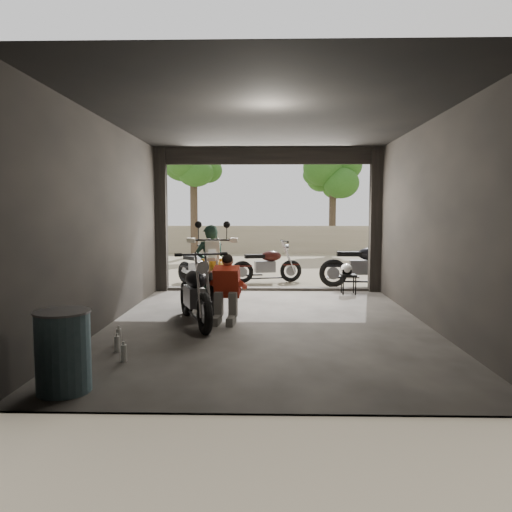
{
  "coord_description": "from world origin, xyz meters",
  "views": [
    {
      "loc": [
        0.0,
        -7.73,
        1.78
      ],
      "look_at": [
        -0.2,
        0.6,
        1.05
      ],
      "focal_mm": 35.0,
      "sensor_mm": 36.0,
      "label": 1
    }
  ],
  "objects_px": {
    "left_bike": "(195,288)",
    "outside_bike_b": "(267,262)",
    "main_bike": "(215,272)",
    "mechanic": "(226,290)",
    "rider": "(210,265)",
    "stool": "(349,278)",
    "oil_drum": "(63,353)",
    "helmet": "(346,269)",
    "outside_bike_a": "(199,264)",
    "outside_bike_c": "(365,261)",
    "sign_post": "(392,228)"
  },
  "relations": [
    {
      "from": "outside_bike_b",
      "to": "sign_post",
      "type": "height_order",
      "value": "sign_post"
    },
    {
      "from": "stool",
      "to": "helmet",
      "type": "xyz_separation_m",
      "value": [
        -0.05,
        0.01,
        0.19
      ]
    },
    {
      "from": "outside_bike_b",
      "to": "stool",
      "type": "bearing_deg",
      "value": -148.2
    },
    {
      "from": "oil_drum",
      "to": "helmet",
      "type": "bearing_deg",
      "value": 58.35
    },
    {
      "from": "left_bike",
      "to": "helmet",
      "type": "height_order",
      "value": "left_bike"
    },
    {
      "from": "outside_bike_b",
      "to": "stool",
      "type": "distance_m",
      "value": 2.55
    },
    {
      "from": "left_bike",
      "to": "outside_bike_b",
      "type": "xyz_separation_m",
      "value": [
        1.13,
        4.8,
        -0.06
      ]
    },
    {
      "from": "outside_bike_c",
      "to": "rider",
      "type": "xyz_separation_m",
      "value": [
        -3.4,
        -2.33,
        0.14
      ]
    },
    {
      "from": "helmet",
      "to": "outside_bike_a",
      "type": "bearing_deg",
      "value": 139.37
    },
    {
      "from": "outside_bike_b",
      "to": "rider",
      "type": "relative_size",
      "value": 1.03
    },
    {
      "from": "helmet",
      "to": "oil_drum",
      "type": "bearing_deg",
      "value": -141.63
    },
    {
      "from": "mechanic",
      "to": "helmet",
      "type": "bearing_deg",
      "value": 55.83
    },
    {
      "from": "main_bike",
      "to": "sign_post",
      "type": "bearing_deg",
      "value": 28.68
    },
    {
      "from": "mechanic",
      "to": "oil_drum",
      "type": "height_order",
      "value": "mechanic"
    },
    {
      "from": "outside_bike_a",
      "to": "oil_drum",
      "type": "xyz_separation_m",
      "value": [
        -0.33,
        -7.28,
        -0.11
      ]
    },
    {
      "from": "stool",
      "to": "mechanic",
      "type": "bearing_deg",
      "value": -130.27
    },
    {
      "from": "sign_post",
      "to": "oil_drum",
      "type": "bearing_deg",
      "value": -109.93
    },
    {
      "from": "left_bike",
      "to": "sign_post",
      "type": "distance_m",
      "value": 5.54
    },
    {
      "from": "main_bike",
      "to": "mechanic",
      "type": "xyz_separation_m",
      "value": [
        0.31,
        -1.35,
        -0.14
      ]
    },
    {
      "from": "outside_bike_b",
      "to": "oil_drum",
      "type": "relative_size",
      "value": 1.95
    },
    {
      "from": "outside_bike_a",
      "to": "rider",
      "type": "xyz_separation_m",
      "value": [
        0.58,
        -2.55,
        0.25
      ]
    },
    {
      "from": "stool",
      "to": "helmet",
      "type": "bearing_deg",
      "value": 172.7
    },
    {
      "from": "outside_bike_c",
      "to": "helmet",
      "type": "bearing_deg",
      "value": 151.71
    },
    {
      "from": "mechanic",
      "to": "oil_drum",
      "type": "xyz_separation_m",
      "value": [
        -1.33,
        -3.15,
        -0.13
      ]
    },
    {
      "from": "stool",
      "to": "oil_drum",
      "type": "relative_size",
      "value": 0.55
    },
    {
      "from": "helmet",
      "to": "mechanic",
      "type": "bearing_deg",
      "value": -149.65
    },
    {
      "from": "outside_bike_c",
      "to": "oil_drum",
      "type": "bearing_deg",
      "value": 150.16
    },
    {
      "from": "stool",
      "to": "helmet",
      "type": "height_order",
      "value": "helmet"
    },
    {
      "from": "left_bike",
      "to": "oil_drum",
      "type": "distance_m",
      "value": 3.15
    },
    {
      "from": "rider",
      "to": "helmet",
      "type": "bearing_deg",
      "value": -164.13
    },
    {
      "from": "helmet",
      "to": "stool",
      "type": "bearing_deg",
      "value": -27.29
    },
    {
      "from": "outside_bike_b",
      "to": "oil_drum",
      "type": "bearing_deg",
      "value": 153.37
    },
    {
      "from": "outside_bike_c",
      "to": "oil_drum",
      "type": "relative_size",
      "value": 2.3
    },
    {
      "from": "mechanic",
      "to": "oil_drum",
      "type": "distance_m",
      "value": 3.42
    },
    {
      "from": "left_bike",
      "to": "helmet",
      "type": "xyz_separation_m",
      "value": [
        2.85,
        2.98,
        -0.03
      ]
    },
    {
      "from": "outside_bike_b",
      "to": "left_bike",
      "type": "bearing_deg",
      "value": 154.34
    },
    {
      "from": "main_bike",
      "to": "oil_drum",
      "type": "relative_size",
      "value": 2.48
    },
    {
      "from": "left_bike",
      "to": "outside_bike_b",
      "type": "relative_size",
      "value": 1.11
    },
    {
      "from": "rider",
      "to": "stool",
      "type": "distance_m",
      "value": 3.14
    },
    {
      "from": "stool",
      "to": "oil_drum",
      "type": "height_order",
      "value": "oil_drum"
    },
    {
      "from": "main_bike",
      "to": "rider",
      "type": "bearing_deg",
      "value": 113.77
    },
    {
      "from": "oil_drum",
      "to": "sign_post",
      "type": "relative_size",
      "value": 0.38
    },
    {
      "from": "outside_bike_c",
      "to": "mechanic",
      "type": "relative_size",
      "value": 1.75
    },
    {
      "from": "outside_bike_c",
      "to": "helmet",
      "type": "height_order",
      "value": "outside_bike_c"
    },
    {
      "from": "oil_drum",
      "to": "outside_bike_c",
      "type": "bearing_deg",
      "value": 58.62
    },
    {
      "from": "left_bike",
      "to": "rider",
      "type": "xyz_separation_m",
      "value": [
        0.05,
        1.71,
        0.18
      ]
    },
    {
      "from": "rider",
      "to": "sign_post",
      "type": "relative_size",
      "value": 0.72
    },
    {
      "from": "outside_bike_b",
      "to": "sign_post",
      "type": "bearing_deg",
      "value": -122.55
    },
    {
      "from": "mechanic",
      "to": "stool",
      "type": "height_order",
      "value": "mechanic"
    },
    {
      "from": "main_bike",
      "to": "outside_bike_c",
      "type": "bearing_deg",
      "value": 35.86
    }
  ]
}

